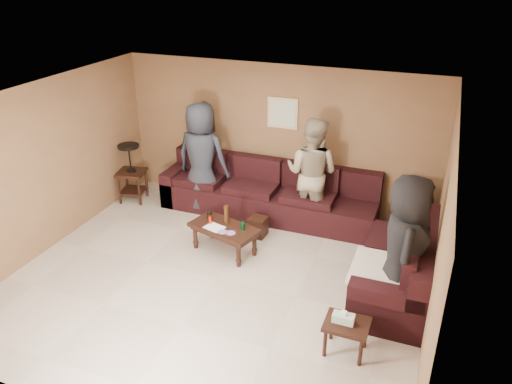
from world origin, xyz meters
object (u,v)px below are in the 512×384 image
sectional_sofa (305,219)px  person_left (202,157)px  person_middle (312,173)px  end_table_left (131,172)px  person_right (405,248)px  side_table_right (346,326)px  coffee_table (224,230)px  waste_bin (258,227)px

sectional_sofa → person_left: person_left is taller
person_left → sectional_sofa: bearing=171.4°
person_middle → person_left: bearing=11.9°
end_table_left → person_middle: bearing=5.0°
person_middle → person_right: 2.44m
person_right → side_table_right: bearing=147.3°
coffee_table → person_middle: bearing=53.3°
side_table_right → person_right: 1.18m
person_middle → person_right: size_ratio=0.98×
coffee_table → side_table_right: size_ratio=2.06×
sectional_sofa → person_middle: person_middle is taller
person_right → end_table_left: bearing=66.4°
end_table_left → coffee_table: bearing=-24.0°
end_table_left → side_table_right: end_table_left is taller
side_table_right → person_middle: size_ratio=0.30×
waste_bin → person_right: 2.67m
end_table_left → side_table_right: bearing=-29.2°
sectional_sofa → end_table_left: bearing=176.7°
side_table_right → waste_bin: (-1.83, 2.07, -0.20)m
sectional_sofa → side_table_right: size_ratio=8.42×
end_table_left → waste_bin: end_table_left is taller
side_table_right → sectional_sofa: bearing=116.2°
sectional_sofa → person_middle: 0.76m
end_table_left → person_left: person_left is taller
coffee_table → person_left: 1.62m
sectional_sofa → side_table_right: (1.12, -2.27, 0.03)m
end_table_left → person_right: size_ratio=0.57×
end_table_left → sectional_sofa: bearing=-3.3°
coffee_table → person_middle: size_ratio=0.62×
person_left → person_middle: person_left is taller
end_table_left → person_right: 5.12m
waste_bin → person_right: size_ratio=0.17×
side_table_right → person_right: person_right is taller
sectional_sofa → end_table_left: end_table_left is taller
end_table_left → person_left: 1.41m
coffee_table → end_table_left: (-2.27, 1.01, 0.19)m
side_table_right → person_middle: bearing=113.0°
person_left → coffee_table: bearing=130.1°
sectional_sofa → waste_bin: 0.76m
person_left → end_table_left: bearing=9.6°
side_table_right → waste_bin: bearing=131.5°
waste_bin → person_middle: person_middle is taller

